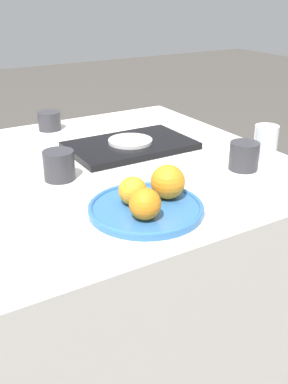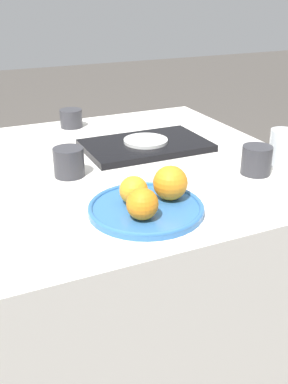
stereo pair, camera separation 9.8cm
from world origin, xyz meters
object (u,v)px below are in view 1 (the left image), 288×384
side_plate (130,141)px  cup_0 (49,121)px  water_glass (265,143)px  fruit_platter (144,209)px  cup_3 (59,165)px  orange_1 (133,191)px  napkin (6,144)px  orange_0 (145,204)px  orange_2 (168,182)px  cup_1 (244,156)px  serving_tray (130,146)px

side_plate → cup_0: bearing=114.0°
water_glass → fruit_platter: bearing=-167.2°
side_plate → cup_3: 0.30m
orange_1 → napkin: bearing=101.6°
orange_0 → orange_2: orange_2 is taller
water_glass → cup_3: bearing=163.1°
fruit_platter → orange_2: 0.09m
orange_2 → cup_3: bearing=122.1°
orange_0 → orange_2: size_ratio=0.86×
cup_1 → cup_3: same height
water_glass → cup_0: (-0.43, 0.60, -0.02)m
cup_1 → side_plate: bearing=120.8°
side_plate → cup_1: bearing=-59.2°
orange_2 → side_plate: bearing=73.4°
orange_1 → serving_tray: size_ratio=0.17×
serving_tray → cup_1: size_ratio=4.70×
orange_0 → water_glass: size_ratio=0.67×
serving_tray → cup_1: 0.36m
orange_0 → napkin: (-0.11, 0.67, -0.04)m
orange_1 → napkin: size_ratio=0.46×
fruit_platter → water_glass: (0.47, 0.11, 0.04)m
fruit_platter → serving_tray: (0.18, 0.39, 0.00)m
cup_3 → water_glass: bearing=-16.9°
orange_0 → cup_1: bearing=18.1°
cup_1 → cup_3: 0.50m
water_glass → napkin: (-0.60, 0.52, -0.05)m
cup_0 → fruit_platter: bearing=-93.4°
orange_1 → water_glass: bearing=9.2°
napkin → cup_3: bearing=-82.8°
orange_0 → cup_3: (-0.07, 0.32, -0.01)m
serving_tray → napkin: 0.40m
cup_1 → orange_0: bearing=-161.9°
serving_tray → cup_0: bearing=114.0°
napkin → fruit_platter: bearing=-77.8°
cup_0 → water_glass: bearing=-54.7°
cup_1 → napkin: size_ratio=0.57×
orange_2 → side_plate: size_ratio=0.59×
orange_1 → fruit_platter: bearing=-66.0°
orange_1 → cup_0: (0.05, 0.68, -0.01)m
side_plate → water_glass: bearing=-44.8°
fruit_platter → cup_1: bearing=12.7°
orange_0 → orange_2: bearing=32.0°
side_plate → napkin: (-0.32, 0.24, -0.02)m
water_glass → cup_1: 0.11m
serving_tray → napkin: size_ratio=2.69×
orange_0 → orange_1: bearing=80.5°
water_glass → cup_0: size_ratio=1.29×
serving_tray → side_plate: (0.00, 0.00, 0.01)m
fruit_platter → napkin: fruit_platter is taller
side_plate → cup_3: bearing=-157.6°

